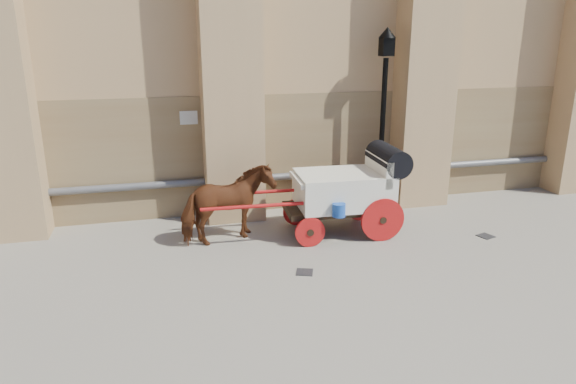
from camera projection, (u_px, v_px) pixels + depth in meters
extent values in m
plane|color=slate|center=(316.00, 274.00, 9.84)|extent=(90.00, 90.00, 0.00)
cube|color=olive|center=(342.00, 148.00, 13.72)|extent=(44.00, 0.35, 3.00)
cylinder|color=#59595B|center=(345.00, 172.00, 13.65)|extent=(42.00, 0.18, 0.18)
cube|color=beige|center=(189.00, 118.00, 12.31)|extent=(0.42, 0.04, 0.32)
imported|color=#612914|center=(228.00, 205.00, 11.17)|extent=(2.20, 1.51, 1.70)
cube|color=black|center=(338.00, 208.00, 11.77)|extent=(2.47, 1.22, 0.13)
cube|color=white|center=(343.00, 189.00, 11.66)|extent=(2.16, 1.48, 0.77)
cube|color=white|center=(378.00, 169.00, 11.69)|extent=(0.24, 1.38, 0.60)
cube|color=white|center=(303.00, 180.00, 11.40)|extent=(0.45, 1.23, 0.11)
cylinder|color=black|center=(388.00, 159.00, 11.66)|extent=(0.69, 1.40, 0.62)
cylinder|color=#B51413|center=(383.00, 220.00, 11.32)|extent=(0.99, 0.12, 0.99)
cylinder|color=#B51413|center=(362.00, 201.00, 12.59)|extent=(0.99, 0.12, 0.99)
cylinder|color=#B51413|center=(310.00, 232.00, 11.05)|extent=(0.66, 0.10, 0.66)
cylinder|color=#B51413|center=(297.00, 212.00, 12.33)|extent=(0.66, 0.10, 0.66)
cylinder|color=#B51413|center=(263.00, 206.00, 10.86)|extent=(2.64, 0.21, 0.08)
cylinder|color=#B51413|center=(256.00, 192.00, 11.79)|extent=(2.64, 0.21, 0.08)
cylinder|color=#1A4CB0|center=(339.00, 210.00, 10.94)|extent=(0.29, 0.29, 0.29)
cylinder|color=black|center=(382.00, 137.00, 13.00)|extent=(0.13, 0.13, 3.87)
cone|color=black|center=(378.00, 202.00, 13.51)|extent=(0.39, 0.39, 0.39)
cube|color=black|center=(387.00, 46.00, 12.36)|extent=(0.30, 0.30, 0.45)
cone|color=black|center=(387.00, 32.00, 12.26)|extent=(0.43, 0.43, 0.26)
cube|color=black|center=(305.00, 272.00, 9.92)|extent=(0.41, 0.41, 0.01)
cube|color=black|center=(486.00, 236.00, 11.70)|extent=(0.40, 0.40, 0.01)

